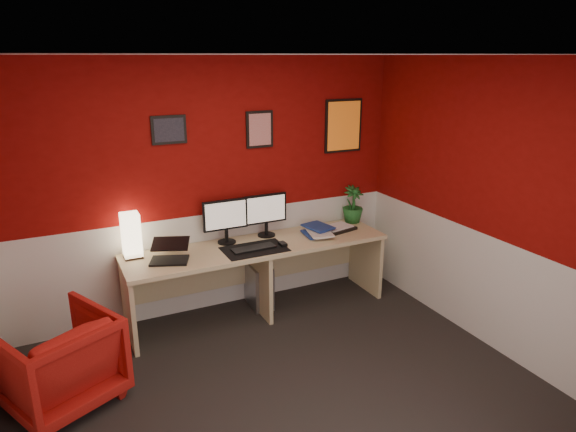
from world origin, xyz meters
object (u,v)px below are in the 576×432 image
object	(u,v)px
monitor_left	(226,215)
zen_tray	(337,229)
monitor_right	(266,209)
pc_tower	(258,284)
laptop	(169,250)
desk	(259,279)
armchair	(58,361)
potted_plant	(353,204)
shoji_lamp	(131,237)

from	to	relation	value
monitor_left	zen_tray	bearing A→B (deg)	-6.92
monitor_right	pc_tower	world-z (taller)	monitor_right
laptop	monitor_right	xyz separation A→B (m)	(1.06, 0.25, 0.18)
desk	pc_tower	size ratio (longest dim) A/B	5.78
armchair	potted_plant	bearing A→B (deg)	169.42
monitor_right	potted_plant	xyz separation A→B (m)	(1.03, -0.00, -0.09)
zen_tray	potted_plant	size ratio (longest dim) A/B	0.86
potted_plant	monitor_right	bearing A→B (deg)	179.76
monitor_right	pc_tower	xyz separation A→B (m)	(-0.12, -0.03, -0.80)
zen_tray	monitor_right	bearing A→B (deg)	167.73
laptop	shoji_lamp	bearing A→B (deg)	159.79
monitor_left	pc_tower	xyz separation A→B (m)	(0.32, -0.01, -0.80)
zen_tray	armchair	distance (m)	2.91
monitor_left	desk	bearing A→B (deg)	-35.52
monitor_right	desk	bearing A→B (deg)	-130.21
desk	laptop	distance (m)	1.00
laptop	zen_tray	distance (m)	1.81
pc_tower	potted_plant	bearing A→B (deg)	3.99
pc_tower	armchair	bearing A→B (deg)	-154.01
zen_tray	pc_tower	world-z (taller)	zen_tray
desk	monitor_right	world-z (taller)	monitor_right
shoji_lamp	monitor_right	size ratio (longest dim) A/B	0.69
pc_tower	zen_tray	bearing A→B (deg)	-6.03
laptop	potted_plant	world-z (taller)	potted_plant
shoji_lamp	armchair	world-z (taller)	shoji_lamp
potted_plant	desk	bearing A→B (deg)	-170.55
desk	monitor_right	bearing A→B (deg)	49.79
monitor_right	zen_tray	world-z (taller)	monitor_right
pc_tower	laptop	bearing A→B (deg)	-163.85
zen_tray	potted_plant	world-z (taller)	potted_plant
potted_plant	zen_tray	bearing A→B (deg)	-151.01
monitor_left	zen_tray	distance (m)	1.22
desk	monitor_right	size ratio (longest dim) A/B	4.48
laptop	pc_tower	xyz separation A→B (m)	(0.94, 0.22, -0.61)
desk	shoji_lamp	bearing A→B (deg)	170.14
shoji_lamp	monitor_left	world-z (taller)	monitor_left
zen_tray	pc_tower	size ratio (longest dim) A/B	0.78
zen_tray	pc_tower	bearing A→B (deg)	171.17
monitor_left	armchair	size ratio (longest dim) A/B	0.76
desk	zen_tray	size ratio (longest dim) A/B	7.43
desk	pc_tower	distance (m)	0.23
armchair	zen_tray	bearing A→B (deg)	167.90
monitor_left	zen_tray	xyz separation A→B (m)	(1.18, -0.14, -0.28)
laptop	potted_plant	size ratio (longest dim) A/B	0.81
pc_tower	monitor_left	bearing A→B (deg)	-178.84
shoji_lamp	potted_plant	world-z (taller)	potted_plant
shoji_lamp	zen_tray	size ratio (longest dim) A/B	1.14
monitor_right	potted_plant	world-z (taller)	monitor_right
monitor_left	monitor_right	xyz separation A→B (m)	(0.43, 0.02, 0.00)
monitor_right	pc_tower	distance (m)	0.80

